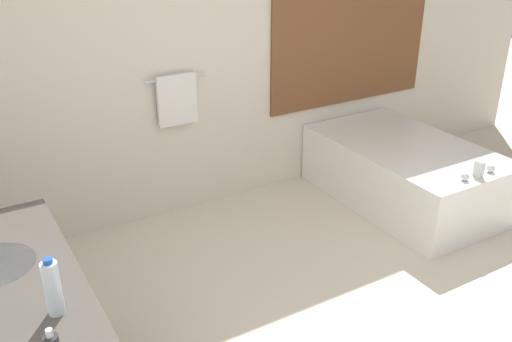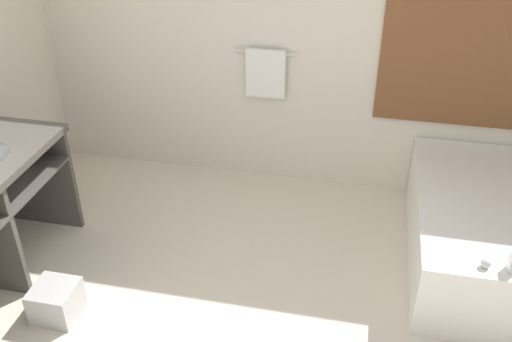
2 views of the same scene
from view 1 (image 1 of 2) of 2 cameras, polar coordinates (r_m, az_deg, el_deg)
The scene contains 4 objects.
wall_back_with_blinds at distance 4.59m, azimuth -4.46°, elevation 12.38°, with size 7.40×0.13×2.70m.
vanity_counter at distance 2.79m, azimuth -23.33°, elevation -14.72°, with size 0.67×1.54×0.89m.
bathtub at distance 5.04m, azimuth 14.65°, elevation 0.11°, with size 0.98×1.64×0.64m.
water_bottle_1 at distance 2.37m, azimuth -19.68°, elevation -10.93°, with size 0.07×0.07×0.25m.
Camera 1 is at (-1.92, -1.79, 2.35)m, focal length 40.00 mm.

